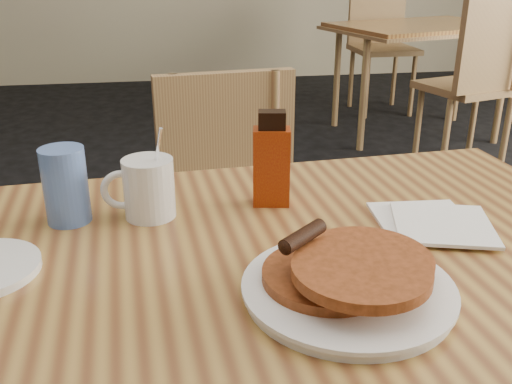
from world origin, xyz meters
The scene contains 10 objects.
main_table centered at (0.00, -0.08, 0.71)m, with size 1.29×0.92×0.75m.
neighbor_table centered at (1.55, 2.85, 0.71)m, with size 1.31×1.05×0.75m.
chair_main_far centered at (0.02, 0.65, 0.52)m, with size 0.44×0.44×0.87m.
chair_neighbor_far centered at (1.56, 3.59, 0.61)m, with size 0.46×0.46×1.01m.
chair_neighbor_near centered at (1.55, 2.08, 0.58)m, with size 0.55×0.55×0.98m.
pancake_plate centered at (0.08, -0.19, 0.77)m, with size 0.28×0.28×0.08m.
coffee_mug centered at (-0.18, 0.10, 0.80)m, with size 0.12×0.09×0.16m.
syrup_bottle centered at (0.03, 0.12, 0.83)m, with size 0.07×0.05×0.17m.
napkin_stack centered at (0.28, -0.01, 0.76)m, with size 0.20×0.21×0.01m.
blue_tumbler centered at (-0.32, 0.11, 0.81)m, with size 0.07×0.07×0.13m, color #5376C4.
Camera 1 is at (-0.14, -0.80, 1.16)m, focal length 40.00 mm.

